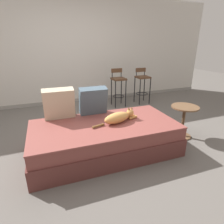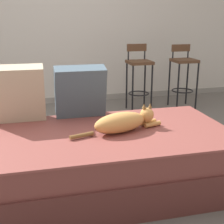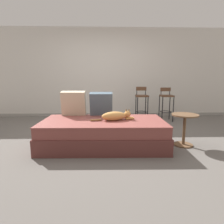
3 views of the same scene
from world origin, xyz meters
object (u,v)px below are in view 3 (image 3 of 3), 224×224
(cat, at_px, (116,116))
(couch, at_px, (103,133))
(side_table, at_px, (184,125))
(bar_stool_near_window, at_px, (142,101))
(throw_pillow_corner, at_px, (74,103))
(throw_pillow_middle, at_px, (101,104))
(bar_stool_by_doorway, at_px, (166,101))

(cat, bearing_deg, couch, 174.13)
(side_table, bearing_deg, bar_stool_near_window, 100.95)
(bar_stool_near_window, height_order, side_table, bar_stool_near_window)
(cat, bearing_deg, bar_stool_near_window, 67.49)
(throw_pillow_corner, relative_size, throw_pillow_middle, 1.05)
(side_table, bearing_deg, couch, 178.97)
(bar_stool_by_doorway, distance_m, side_table, 1.97)
(bar_stool_near_window, bearing_deg, throw_pillow_middle, -125.17)
(throw_pillow_middle, height_order, bar_stool_by_doorway, bar_stool_by_doorway)
(side_table, bearing_deg, bar_stool_by_doorway, 81.29)
(side_table, bearing_deg, throw_pillow_corner, 166.92)
(couch, bearing_deg, bar_stool_by_doorway, 48.69)
(bar_stool_near_window, bearing_deg, couch, -117.81)
(throw_pillow_corner, height_order, side_table, throw_pillow_corner)
(bar_stool_near_window, xyz_separation_m, bar_stool_by_doorway, (0.67, -0.00, -0.01))
(throw_pillow_corner, relative_size, cat, 0.63)
(cat, xyz_separation_m, bar_stool_by_doorway, (1.47, 1.93, 0.02))
(couch, distance_m, throw_pillow_middle, 0.61)
(throw_pillow_corner, bearing_deg, throw_pillow_middle, -1.03)
(throw_pillow_middle, height_order, bar_stool_near_window, bar_stool_near_window)
(throw_pillow_corner, distance_m, cat, 0.90)
(cat, bearing_deg, bar_stool_by_doorway, 52.70)
(throw_pillow_corner, bearing_deg, couch, -37.28)
(couch, height_order, throw_pillow_corner, throw_pillow_corner)
(throw_pillow_corner, height_order, cat, throw_pillow_corner)
(throw_pillow_corner, xyz_separation_m, bar_stool_near_window, (1.57, 1.49, -0.13))
(throw_pillow_corner, xyz_separation_m, side_table, (1.95, -0.45, -0.33))
(bar_stool_by_doorway, bearing_deg, bar_stool_near_window, 179.95)
(throw_pillow_middle, relative_size, side_table, 0.81)
(throw_pillow_corner, relative_size, side_table, 0.85)
(couch, bearing_deg, cat, -5.87)
(cat, distance_m, bar_stool_near_window, 2.09)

